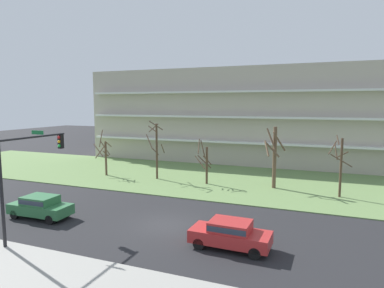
{
  "coord_description": "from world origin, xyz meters",
  "views": [
    {
      "loc": [
        9.37,
        -19.21,
        7.92
      ],
      "look_at": [
        -0.51,
        6.0,
        4.68
      ],
      "focal_mm": 31.35,
      "sensor_mm": 36.0,
      "label": 1
    }
  ],
  "objects_px": {
    "tree_left": "(156,148)",
    "traffic_signal_mast": "(25,166)",
    "tree_center": "(205,163)",
    "tree_right": "(274,155)",
    "tree_far_right": "(340,165)",
    "sedan_green_center_left": "(40,206)",
    "tree_far_left": "(105,155)",
    "sedan_red_near_left": "(230,233)"
  },
  "relations": [
    {
      "from": "tree_left",
      "to": "traffic_signal_mast",
      "type": "distance_m",
      "value": 16.69
    },
    {
      "from": "tree_center",
      "to": "tree_right",
      "type": "relative_size",
      "value": 0.76
    },
    {
      "from": "tree_center",
      "to": "tree_far_right",
      "type": "height_order",
      "value": "tree_far_right"
    },
    {
      "from": "tree_center",
      "to": "tree_far_right",
      "type": "bearing_deg",
      "value": -1.24
    },
    {
      "from": "tree_right",
      "to": "sedan_green_center_left",
      "type": "relative_size",
      "value": 1.32
    },
    {
      "from": "tree_far_right",
      "to": "sedan_green_center_left",
      "type": "bearing_deg",
      "value": -146.17
    },
    {
      "from": "traffic_signal_mast",
      "to": "tree_far_left",
      "type": "bearing_deg",
      "value": 111.25
    },
    {
      "from": "tree_right",
      "to": "tree_far_left",
      "type": "bearing_deg",
      "value": -176.86
    },
    {
      "from": "tree_far_left",
      "to": "tree_right",
      "type": "height_order",
      "value": "tree_right"
    },
    {
      "from": "tree_right",
      "to": "traffic_signal_mast",
      "type": "xyz_separation_m",
      "value": [
        -11.85,
        -17.17,
        1.13
      ]
    },
    {
      "from": "tree_right",
      "to": "tree_far_right",
      "type": "relative_size",
      "value": 1.09
    },
    {
      "from": "tree_right",
      "to": "tree_center",
      "type": "bearing_deg",
      "value": -172.93
    },
    {
      "from": "tree_right",
      "to": "tree_far_right",
      "type": "xyz_separation_m",
      "value": [
        5.6,
        -1.07,
        -0.34
      ]
    },
    {
      "from": "tree_center",
      "to": "tree_right",
      "type": "height_order",
      "value": "tree_right"
    },
    {
      "from": "tree_far_left",
      "to": "traffic_signal_mast",
      "type": "distance_m",
      "value": 17.47
    },
    {
      "from": "tree_center",
      "to": "sedan_red_near_left",
      "type": "xyz_separation_m",
      "value": [
        6.1,
        -13.39,
        -1.35
      ]
    },
    {
      "from": "tree_far_right",
      "to": "sedan_red_near_left",
      "type": "relative_size",
      "value": 1.21
    },
    {
      "from": "tree_left",
      "to": "sedan_green_center_left",
      "type": "xyz_separation_m",
      "value": [
        -1.99,
        -13.68,
        -2.45
      ]
    },
    {
      "from": "tree_center",
      "to": "tree_far_left",
      "type": "bearing_deg",
      "value": -179.06
    },
    {
      "from": "tree_left",
      "to": "traffic_signal_mast",
      "type": "xyz_separation_m",
      "value": [
        0.15,
        -16.66,
        1.02
      ]
    },
    {
      "from": "tree_far_left",
      "to": "tree_center",
      "type": "distance_m",
      "value": 11.66
    },
    {
      "from": "sedan_green_center_left",
      "to": "sedan_red_near_left",
      "type": "bearing_deg",
      "value": -1.46
    },
    {
      "from": "tree_left",
      "to": "tree_right",
      "type": "bearing_deg",
      "value": 2.44
    },
    {
      "from": "sedan_red_near_left",
      "to": "sedan_green_center_left",
      "type": "relative_size",
      "value": 1.0
    },
    {
      "from": "tree_far_left",
      "to": "tree_far_right",
      "type": "height_order",
      "value": "tree_far_right"
    },
    {
      "from": "tree_left",
      "to": "tree_center",
      "type": "distance_m",
      "value": 5.64
    },
    {
      "from": "tree_right",
      "to": "sedan_red_near_left",
      "type": "distance_m",
      "value": 14.39
    },
    {
      "from": "tree_left",
      "to": "sedan_red_near_left",
      "type": "xyz_separation_m",
      "value": [
        11.63,
        -13.68,
        -2.45
      ]
    },
    {
      "from": "tree_far_left",
      "to": "tree_right",
      "type": "distance_m",
      "value": 18.19
    },
    {
      "from": "tree_far_left",
      "to": "tree_center",
      "type": "height_order",
      "value": "tree_far_left"
    },
    {
      "from": "tree_left",
      "to": "tree_far_right",
      "type": "height_order",
      "value": "tree_left"
    },
    {
      "from": "tree_far_left",
      "to": "tree_far_right",
      "type": "bearing_deg",
      "value": -0.17
    },
    {
      "from": "tree_far_right",
      "to": "tree_center",
      "type": "bearing_deg",
      "value": 178.76
    },
    {
      "from": "tree_center",
      "to": "tree_right",
      "type": "bearing_deg",
      "value": 7.07
    },
    {
      "from": "tree_center",
      "to": "sedan_red_near_left",
      "type": "bearing_deg",
      "value": -65.5
    },
    {
      "from": "tree_far_right",
      "to": "tree_left",
      "type": "bearing_deg",
      "value": 178.2
    },
    {
      "from": "tree_left",
      "to": "tree_center",
      "type": "height_order",
      "value": "tree_left"
    },
    {
      "from": "tree_far_right",
      "to": "tree_far_left",
      "type": "bearing_deg",
      "value": 179.83
    },
    {
      "from": "sedan_red_near_left",
      "to": "tree_left",
      "type": "bearing_deg",
      "value": 131.71
    },
    {
      "from": "tree_left",
      "to": "traffic_signal_mast",
      "type": "bearing_deg",
      "value": -89.47
    },
    {
      "from": "tree_right",
      "to": "traffic_signal_mast",
      "type": "distance_m",
      "value": 20.89
    },
    {
      "from": "sedan_red_near_left",
      "to": "traffic_signal_mast",
      "type": "height_order",
      "value": "traffic_signal_mast"
    }
  ]
}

